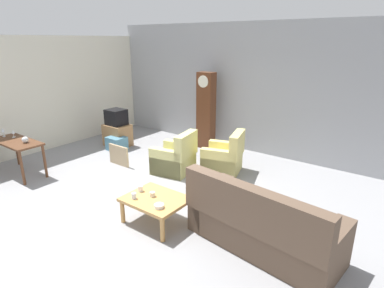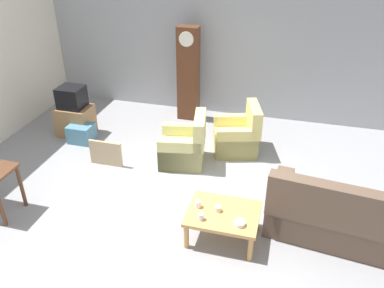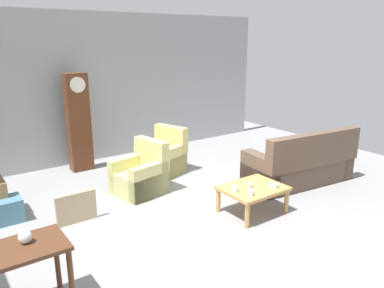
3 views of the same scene
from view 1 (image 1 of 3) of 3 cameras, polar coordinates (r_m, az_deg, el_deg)
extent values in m
plane|color=gray|center=(5.91, -7.52, -9.93)|extent=(10.40, 10.40, 0.00)
cube|color=#9EA0A5|center=(8.24, 9.90, 9.83)|extent=(8.40, 0.16, 3.20)
cube|color=silver|center=(8.99, -25.86, 7.94)|extent=(0.12, 6.40, 2.88)
cube|color=brown|center=(4.68, 12.59, -15.31)|extent=(2.18, 1.08, 0.44)
cube|color=brown|center=(4.15, 10.44, -11.48)|extent=(2.11, 0.45, 0.60)
cube|color=brown|center=(4.32, 23.79, -17.86)|extent=(0.34, 0.86, 0.68)
cube|color=brown|center=(5.07, 3.58, -10.46)|extent=(0.34, 0.86, 0.68)
cube|color=#9E8966|center=(4.34, 18.85, -12.66)|extent=(0.36, 0.13, 0.36)
cube|color=brown|center=(4.52, 13.28, -10.79)|extent=(0.37, 0.15, 0.36)
cube|color=#C6B284|center=(4.74, 8.25, -9.00)|extent=(0.37, 0.17, 0.36)
cube|color=#CCC67A|center=(6.97, -3.40, -3.43)|extent=(0.89, 0.89, 0.40)
cube|color=#CCC67A|center=(6.67, -1.07, -0.21)|extent=(0.32, 0.78, 0.52)
cube|color=#CCC67A|center=(7.18, -2.24, -1.90)|extent=(0.78, 0.30, 0.60)
cube|color=#CCC67A|center=(6.69, -4.67, -3.49)|extent=(0.78, 0.30, 0.60)
cube|color=#DDCD75|center=(6.99, 5.40, -3.42)|extent=(0.95, 0.95, 0.40)
cube|color=#DDCD75|center=(6.77, 8.13, -0.13)|extent=(0.39, 0.78, 0.52)
cube|color=#DDCD75|center=(7.23, 6.04, -1.85)|extent=(0.77, 0.37, 0.60)
cube|color=#DDCD75|center=(6.68, 4.75, -3.52)|extent=(0.77, 0.37, 0.60)
cube|color=tan|center=(5.06, -6.56, -9.88)|extent=(0.96, 0.76, 0.05)
cylinder|color=tan|center=(5.24, -12.40, -11.79)|extent=(0.07, 0.07, 0.37)
cylinder|color=tan|center=(4.71, -5.35, -15.14)|extent=(0.07, 0.07, 0.37)
cylinder|color=tan|center=(5.63, -7.39, -9.29)|extent=(0.07, 0.07, 0.37)
cylinder|color=tan|center=(5.14, -0.40, -12.00)|extent=(0.07, 0.07, 0.37)
cube|color=#56331E|center=(7.62, -29.13, 0.37)|extent=(1.30, 0.56, 0.04)
cylinder|color=#56331E|center=(7.11, -28.29, -3.89)|extent=(0.06, 0.06, 0.71)
cylinder|color=#56331E|center=(8.35, -29.04, -0.93)|extent=(0.06, 0.06, 0.71)
cylinder|color=#56331E|center=(7.30, -25.01, -2.86)|extent=(0.06, 0.06, 0.71)
cube|color=#562D19|center=(8.33, 2.54, 5.96)|extent=(0.44, 0.28, 2.00)
cylinder|color=silver|center=(8.08, 2.00, 11.19)|extent=(0.30, 0.02, 0.30)
cube|color=#997047|center=(8.88, -13.26, 1.57)|extent=(0.68, 0.52, 0.59)
cube|color=black|center=(8.75, -13.50, 4.74)|extent=(0.48, 0.44, 0.42)
cube|color=tan|center=(7.51, -13.06, -1.99)|extent=(0.60, 0.05, 0.47)
cube|color=teal|center=(8.55, -13.41, 0.09)|extent=(0.46, 0.40, 0.36)
sphere|color=silver|center=(7.36, -27.87, 0.69)|extent=(0.13, 0.13, 0.13)
cylinder|color=white|center=(5.27, -9.29, -7.92)|extent=(0.08, 0.08, 0.10)
cylinder|color=silver|center=(5.05, -10.42, -9.18)|extent=(0.07, 0.07, 0.09)
cylinder|color=beige|center=(5.08, -7.14, -8.97)|extent=(0.09, 0.09, 0.07)
cylinder|color=white|center=(4.76, -5.95, -11.05)|extent=(0.15, 0.15, 0.06)
cylinder|color=silver|center=(8.05, -30.75, 1.20)|extent=(0.06, 0.06, 0.02)
cylinder|color=silver|center=(8.04, -30.81, 1.58)|extent=(0.01, 0.01, 0.09)
cone|color=silver|center=(8.02, -30.92, 2.21)|extent=(0.06, 0.06, 0.09)
cylinder|color=silver|center=(7.89, -29.41, 1.10)|extent=(0.07, 0.07, 0.02)
cylinder|color=silver|center=(7.88, -29.46, 1.42)|extent=(0.01, 0.01, 0.08)
cone|color=silver|center=(7.86, -29.55, 1.95)|extent=(0.07, 0.07, 0.08)
camera|label=2|loc=(2.79, -81.04, 26.12)|focal=36.84mm
camera|label=3|loc=(7.07, -59.28, 8.49)|focal=34.99mm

